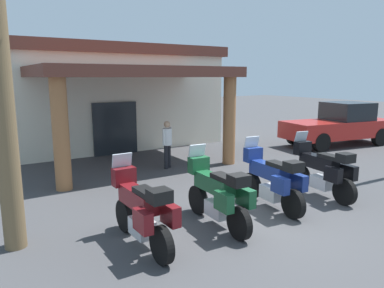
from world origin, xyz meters
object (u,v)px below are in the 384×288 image
object	(u,v)px
motorcycle_green	(218,194)
motorcycle_black	(323,170)
motorcycle_blue	(272,179)
pedestrian	(167,141)
pickup_truck_red	(340,125)
motorcycle_maroon	(142,210)
motel_building	(91,95)

from	to	relation	value
motorcycle_green	motorcycle_black	distance (m)	3.45
motorcycle_blue	motorcycle_black	xyz separation A→B (m)	(1.72, -0.11, 0.00)
motorcycle_black	pedestrian	bearing A→B (deg)	29.87
motorcycle_blue	pickup_truck_red	world-z (taller)	pickup_truck_red
motorcycle_green	motorcycle_black	size ratio (longest dim) A/B	1.00
motorcycle_maroon	motorcycle_black	bearing A→B (deg)	-89.69
motorcycle_green	pickup_truck_red	bearing A→B (deg)	-63.79
motorcycle_green	motorcycle_black	world-z (taller)	same
motorcycle_maroon	motorcycle_black	world-z (taller)	same
motel_building	pedestrian	xyz separation A→B (m)	(0.55, -6.19, -1.33)
pedestrian	motel_building	bearing A→B (deg)	155.47
motorcycle_blue	motorcycle_maroon	bearing A→B (deg)	99.05
motel_building	motorcycle_black	size ratio (longest dim) A/B	5.05
motorcycle_green	motorcycle_black	bearing A→B (deg)	-85.62
pickup_truck_red	motorcycle_maroon	bearing A→B (deg)	-150.47
motorcycle_blue	pickup_truck_red	size ratio (longest dim) A/B	0.41
motorcycle_green	motorcycle_blue	xyz separation A→B (m)	(1.72, 0.14, 0.00)
pickup_truck_red	pedestrian	bearing A→B (deg)	-173.99
motorcycle_maroon	pickup_truck_red	bearing A→B (deg)	-70.52
motorcycle_black	pickup_truck_red	bearing A→B (deg)	-50.12
motorcycle_black	pedestrian	distance (m)	5.17
motorcycle_green	motorcycle_blue	size ratio (longest dim) A/B	1.00
motorcycle_maroon	pedestrian	world-z (taller)	pedestrian
motorcycle_green	pedestrian	size ratio (longest dim) A/B	1.36
motorcycle_maroon	motorcycle_green	bearing A→B (deg)	-90.47
motorcycle_green	motorcycle_blue	world-z (taller)	same
motorcycle_green	motorcycle_black	xyz separation A→B (m)	(3.45, 0.03, 0.00)
motel_building	motorcycle_blue	distance (m)	11.02
motorcycle_maroon	pickup_truck_red	xyz separation A→B (m)	(11.92, 4.17, 0.24)
motel_building	pickup_truck_red	xyz separation A→B (m)	(9.20, -6.84, -1.33)
motel_building	motorcycle_black	bearing A→B (deg)	-76.11
motorcycle_maroon	pickup_truck_red	world-z (taller)	pickup_truck_red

